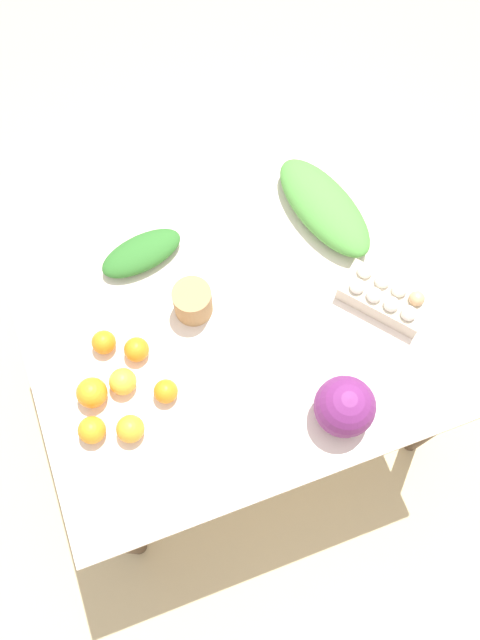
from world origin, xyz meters
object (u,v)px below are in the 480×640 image
at_px(greens_bunch_chard, 324,207).
at_px(cabbage_purple, 345,407).
at_px(orange_0, 123,382).
at_px(orange_3, 92,393).
at_px(orange_5, 92,430).
at_px(greens_bunch_dandelion, 142,253).
at_px(orange_6, 130,429).
at_px(orange_2, 166,391).
at_px(orange_1, 137,349).
at_px(egg_carton, 385,297).
at_px(orange_4, 104,342).
at_px(paper_bag, 193,302).

bearing_deg(greens_bunch_chard, cabbage_purple, -108.28).
bearing_deg(greens_bunch_chard, orange_0, -156.54).
xyz_separation_m(orange_3, orange_5, (-0.03, -0.10, -0.00)).
bearing_deg(greens_bunch_dandelion, orange_0, -113.95).
bearing_deg(cabbage_purple, orange_6, 165.02).
distance_m(orange_2, orange_6, 0.14).
distance_m(cabbage_purple, orange_1, 0.59).
relative_size(greens_bunch_chard, orange_2, 5.96).
bearing_deg(cabbage_purple, greens_bunch_chard, 71.72).
bearing_deg(orange_6, cabbage_purple, -14.98).
height_order(orange_0, orange_2, orange_0).
bearing_deg(egg_carton, orange_4, -139.40).
bearing_deg(orange_5, greens_bunch_chard, 26.29).
bearing_deg(orange_6, orange_5, 161.70).
bearing_deg(orange_3, orange_2, -18.31).
xyz_separation_m(greens_bunch_dandelion, orange_6, (-0.18, -0.49, 0.01)).
height_order(orange_0, orange_6, same).
bearing_deg(orange_5, orange_0, 41.25).
bearing_deg(orange_3, greens_bunch_chard, 21.36).
bearing_deg(cabbage_purple, orange_5, 164.52).
bearing_deg(orange_2, greens_bunch_dandelion, 82.09).
xyz_separation_m(orange_1, orange_5, (-0.17, -0.18, 0.00)).
xyz_separation_m(cabbage_purple, orange_6, (-0.54, 0.15, -0.04)).
bearing_deg(greens_bunch_chard, orange_5, -153.71).
relative_size(greens_bunch_dandelion, orange_5, 3.42).
xyz_separation_m(cabbage_purple, orange_1, (-0.47, 0.35, -0.05)).
bearing_deg(paper_bag, orange_5, -145.48).
distance_m(paper_bag, orange_6, 0.39).
xyz_separation_m(cabbage_purple, orange_0, (-0.53, 0.28, -0.04)).
bearing_deg(orange_1, cabbage_purple, -37.14).
distance_m(orange_5, orange_6, 0.10).
bearing_deg(orange_0, greens_bunch_chard, 23.46).
xyz_separation_m(orange_2, orange_6, (-0.12, -0.07, 0.00)).
xyz_separation_m(greens_bunch_chard, orange_0, (-0.72, -0.31, -0.01)).
bearing_deg(greens_bunch_chard, orange_4, -165.96).
xyz_separation_m(cabbage_purple, orange_3, (-0.61, 0.27, -0.04)).
xyz_separation_m(orange_5, orange_6, (0.10, -0.03, 0.00)).
height_order(greens_bunch_chard, orange_6, greens_bunch_chard).
bearing_deg(cabbage_purple, orange_2, 153.55).
distance_m(orange_2, orange_4, 0.23).
bearing_deg(orange_6, greens_bunch_dandelion, 70.16).
height_order(orange_4, orange_6, orange_6).
distance_m(egg_carton, greens_bunch_dandelion, 0.72).
distance_m(cabbage_purple, orange_5, 0.67).
distance_m(greens_bunch_dandelion, orange_3, 0.44).
xyz_separation_m(cabbage_purple, paper_bag, (-0.28, 0.43, -0.03)).
xyz_separation_m(egg_carton, orange_5, (-0.88, -0.08, -0.01)).
bearing_deg(orange_3, orange_1, 28.21).
height_order(greens_bunch_dandelion, orange_5, orange_5).
distance_m(paper_bag, orange_0, 0.29).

